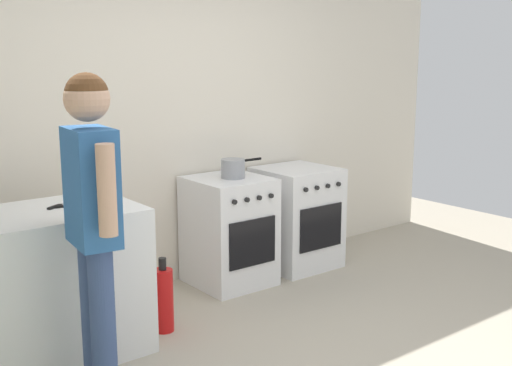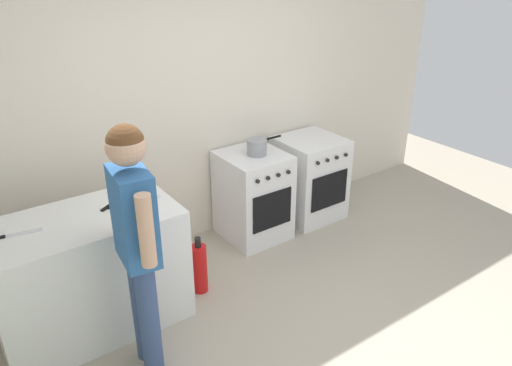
% 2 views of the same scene
% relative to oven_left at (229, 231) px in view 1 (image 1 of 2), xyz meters
% --- Properties ---
extents(back_wall, '(6.00, 0.10, 2.60)m').
position_rel_oven_left_xyz_m(back_wall, '(-0.35, 0.37, 0.87)').
color(back_wall, silver).
rests_on(back_wall, ground).
extents(counter_unit, '(1.30, 0.70, 0.90)m').
position_rel_oven_left_xyz_m(counter_unit, '(-1.70, -0.38, 0.02)').
color(counter_unit, white).
rests_on(counter_unit, ground).
extents(oven_left, '(0.57, 0.62, 0.85)m').
position_rel_oven_left_xyz_m(oven_left, '(0.00, 0.00, 0.00)').
color(oven_left, white).
rests_on(oven_left, ground).
extents(oven_right, '(0.60, 0.62, 0.85)m').
position_rel_oven_left_xyz_m(oven_right, '(0.71, 0.00, 0.00)').
color(oven_right, white).
rests_on(oven_right, ground).
extents(pot, '(0.37, 0.19, 0.15)m').
position_rel_oven_left_xyz_m(pot, '(0.03, -0.02, 0.50)').
color(pot, gray).
rests_on(pot, oven_left).
extents(knife_bread, '(0.35, 0.08, 0.01)m').
position_rel_oven_left_xyz_m(knife_bread, '(-1.34, -0.37, 0.48)').
color(knife_bread, silver).
rests_on(knife_bread, counter_unit).
extents(knife_chef, '(0.28, 0.19, 0.01)m').
position_rel_oven_left_xyz_m(knife_chef, '(-1.43, -0.29, 0.48)').
color(knife_chef, silver).
rests_on(knife_chef, counter_unit).
extents(knife_utility, '(0.23, 0.16, 0.01)m').
position_rel_oven_left_xyz_m(knife_utility, '(-1.23, -0.44, 0.48)').
color(knife_utility, silver).
rests_on(knife_utility, counter_unit).
extents(person, '(0.24, 0.57, 1.70)m').
position_rel_oven_left_xyz_m(person, '(-1.54, -0.98, 0.60)').
color(person, '#384C7A').
rests_on(person, ground).
extents(fire_extinguisher, '(0.13, 0.13, 0.50)m').
position_rel_oven_left_xyz_m(fire_extinguisher, '(-0.87, -0.48, -0.21)').
color(fire_extinguisher, red).
rests_on(fire_extinguisher, ground).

